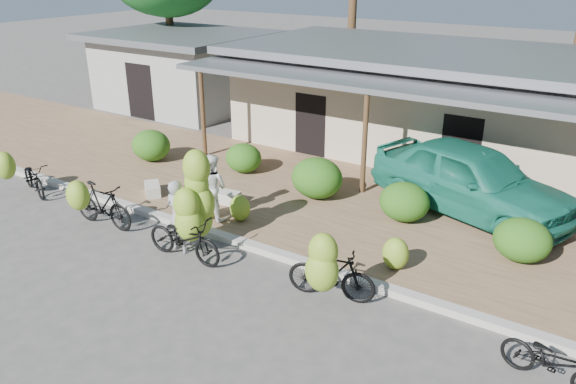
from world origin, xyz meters
name	(u,v)px	position (x,y,z in m)	size (l,w,h in m)	color
ground	(220,301)	(0.00, 0.00, 0.00)	(100.00, 100.00, 0.00)	#4C4946
sidewalk	(343,208)	(0.00, 5.00, 0.06)	(60.00, 6.00, 0.12)	#926E4E
curb	(278,255)	(0.00, 2.00, 0.07)	(60.00, 0.25, 0.15)	#A8A399
shop_main	(429,99)	(0.00, 10.93, 1.72)	(13.00, 8.50, 3.35)	#BCAB8E
shop_grey	(182,69)	(-11.00, 10.99, 1.62)	(7.00, 6.00, 3.15)	gray
hedge_0	(151,145)	(-6.70, 4.84, 0.61)	(1.24, 1.12, 0.97)	#235012
hedge_1	(244,158)	(-3.65, 5.59, 0.55)	(1.11, 1.00, 0.86)	#235012
hedge_2	(317,178)	(-0.86, 5.12, 0.66)	(1.38, 1.24, 1.08)	#235012
hedge_3	(404,202)	(1.62, 5.04, 0.60)	(1.22, 1.10, 0.95)	#235012
hedge_4	(522,240)	(4.44, 4.53, 0.58)	(1.18, 1.07, 0.92)	#235012
bike_far_left	(28,175)	(-7.69, 1.23, 0.56)	(1.83, 1.44, 1.34)	black
bike_left	(99,204)	(-4.41, 0.91, 0.62)	(1.84, 1.19, 1.39)	black
bike_center	(190,218)	(-1.67, 1.11, 0.88)	(1.92, 1.20, 2.33)	black
bike_right	(329,271)	(1.76, 1.05, 0.71)	(1.78, 1.32, 1.66)	black
bike_far_right	(554,362)	(5.67, 0.99, 0.43)	(1.71, 0.87, 0.86)	black
loose_banana_a	(208,207)	(-2.41, 2.52, 0.42)	(0.48, 0.41, 0.60)	#95AD2B
loose_banana_b	(240,208)	(-1.68, 2.84, 0.45)	(0.52, 0.45, 0.66)	#95AD2B
loose_banana_c	(396,253)	(2.37, 2.76, 0.47)	(0.55, 0.47, 0.69)	#95AD2B
sack_near	(224,197)	(-2.72, 3.50, 0.27)	(0.85, 0.40, 0.30)	beige
sack_far	(152,189)	(-4.68, 2.88, 0.26)	(0.75, 0.38, 0.28)	beige
vendor	(178,216)	(-2.00, 1.08, 0.84)	(0.61, 0.40, 1.68)	gray
bystander	(212,187)	(-2.32, 2.60, 0.94)	(0.80, 0.62, 1.64)	white
teal_van	(471,179)	(2.79, 6.35, 1.00)	(2.08, 5.17, 1.76)	#18705A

